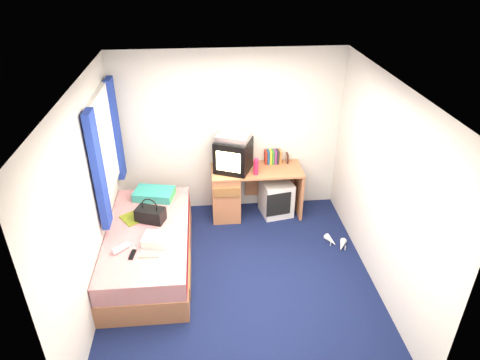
{
  "coord_description": "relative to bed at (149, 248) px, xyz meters",
  "views": [
    {
      "loc": [
        -0.35,
        -3.93,
        3.62
      ],
      "look_at": [
        0.06,
        0.7,
        1.0
      ],
      "focal_mm": 32.0,
      "sensor_mm": 36.0,
      "label": 1
    }
  ],
  "objects": [
    {
      "name": "magazine",
      "position": [
        -0.22,
        0.25,
        0.28
      ],
      "size": [
        0.33,
        0.35,
        0.01
      ],
      "primitive_type": "cube",
      "rotation": [
        0.0,
        0.0,
        0.6
      ],
      "color": "#C3DF18",
      "rests_on": "bed"
    },
    {
      "name": "pink_water_bottle",
      "position": [
        1.44,
        0.9,
        0.59
      ],
      "size": [
        0.09,
        0.09,
        0.22
      ],
      "primitive_type": "cylinder",
      "rotation": [
        0.0,
        0.0,
        -0.27
      ],
      "color": "#EC2147",
      "rests_on": "desk"
    },
    {
      "name": "ground",
      "position": [
        1.1,
        -0.38,
        -0.27
      ],
      "size": [
        3.4,
        3.4,
        0.0
      ],
      "primitive_type": "plane",
      "color": "#0C1438",
      "rests_on": "ground"
    },
    {
      "name": "towel",
      "position": [
        0.13,
        -0.27,
        0.32
      ],
      "size": [
        0.33,
        0.29,
        0.1
      ],
      "primitive_type": "cube",
      "rotation": [
        0.0,
        0.0,
        -0.17
      ],
      "color": "silver",
      "rests_on": "bed"
    },
    {
      "name": "white_heels",
      "position": [
        2.46,
        0.17,
        -0.23
      ],
      "size": [
        0.29,
        0.35,
        0.09
      ],
      "color": "silver",
      "rests_on": "ground"
    },
    {
      "name": "picture_frame",
      "position": [
        1.94,
        1.23,
        0.55
      ],
      "size": [
        0.02,
        0.12,
        0.14
      ],
      "primitive_type": "cube",
      "rotation": [
        0.0,
        0.0,
        0.01
      ],
      "color": "black",
      "rests_on": "desk"
    },
    {
      "name": "storage_cube",
      "position": [
        1.77,
        1.03,
        -0.0
      ],
      "size": [
        0.5,
        0.5,
        0.53
      ],
      "primitive_type": "cube",
      "rotation": [
        0.0,
        0.0,
        0.19
      ],
      "color": "silver",
      "rests_on": "ground"
    },
    {
      "name": "book_row",
      "position": [
        1.72,
        1.22,
        0.58
      ],
      "size": [
        0.24,
        0.13,
        0.2
      ],
      "color": "maroon",
      "rests_on": "desk"
    },
    {
      "name": "window_assembly",
      "position": [
        -0.45,
        0.52,
        1.15
      ],
      "size": [
        0.11,
        1.42,
        1.4
      ],
      "color": "silver",
      "rests_on": "room_shell"
    },
    {
      "name": "handbag",
      "position": [
        0.03,
        0.2,
        0.37
      ],
      "size": [
        0.4,
        0.31,
        0.32
      ],
      "rotation": [
        0.0,
        0.0,
        -0.36
      ],
      "color": "black",
      "rests_on": "bed"
    },
    {
      "name": "desk",
      "position": [
        1.19,
        1.06,
        0.14
      ],
      "size": [
        1.3,
        0.55,
        0.75
      ],
      "color": "#BA764D",
      "rests_on": "ground"
    },
    {
      "name": "vcr",
      "position": [
        1.14,
        1.06,
        0.98
      ],
      "size": [
        0.53,
        0.46,
        0.08
      ],
      "primitive_type": "cube",
      "rotation": [
        0.0,
        0.0,
        -0.39
      ],
      "color": "silver",
      "rests_on": "crt_tv"
    },
    {
      "name": "crt_tv",
      "position": [
        1.13,
        1.06,
        0.71
      ],
      "size": [
        0.59,
        0.57,
        0.46
      ],
      "rotation": [
        0.0,
        0.0,
        -0.4
      ],
      "color": "black",
      "rests_on": "desk"
    },
    {
      "name": "colour_swatch_fan",
      "position": [
        0.07,
        -0.5,
        0.28
      ],
      "size": [
        0.22,
        0.07,
        0.01
      ],
      "primitive_type": "cube",
      "rotation": [
        0.0,
        0.0,
        -0.05
      ],
      "color": "orange",
      "rests_on": "bed"
    },
    {
      "name": "pillow",
      "position": [
        0.03,
        0.75,
        0.33
      ],
      "size": [
        0.58,
        0.43,
        0.11
      ],
      "primitive_type": "cube",
      "rotation": [
        0.0,
        0.0,
        -0.21
      ],
      "color": "#1A68AE",
      "rests_on": "bed"
    },
    {
      "name": "bed",
      "position": [
        0.0,
        0.0,
        0.0
      ],
      "size": [
        1.01,
        2.0,
        0.54
      ],
      "color": "#BA764D",
      "rests_on": "ground"
    },
    {
      "name": "remote_control",
      "position": [
        -0.12,
        -0.47,
        0.28
      ],
      "size": [
        0.07,
        0.17,
        0.02
      ],
      "primitive_type": "cube",
      "rotation": [
        0.0,
        0.0,
        -0.14
      ],
      "color": "black",
      "rests_on": "bed"
    },
    {
      "name": "water_bottle",
      "position": [
        -0.25,
        -0.38,
        0.31
      ],
      "size": [
        0.19,
        0.19,
        0.07
      ],
      "primitive_type": "cylinder",
      "rotation": [
        0.0,
        1.57,
        0.74
      ],
      "color": "silver",
      "rests_on": "bed"
    },
    {
      "name": "aerosol_can",
      "position": [
        1.35,
        1.08,
        0.58
      ],
      "size": [
        0.06,
        0.06,
        0.19
      ],
      "primitive_type": "cylinder",
      "rotation": [
        0.0,
        0.0,
        -0.17
      ],
      "color": "silver",
      "rests_on": "desk"
    },
    {
      "name": "room_shell",
      "position": [
        1.1,
        -0.38,
        1.18
      ],
      "size": [
        3.4,
        3.4,
        3.4
      ],
      "color": "white",
      "rests_on": "ground"
    }
  ]
}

